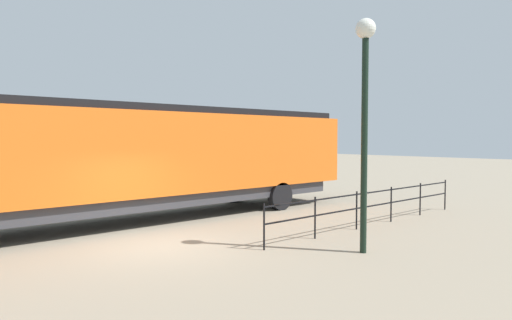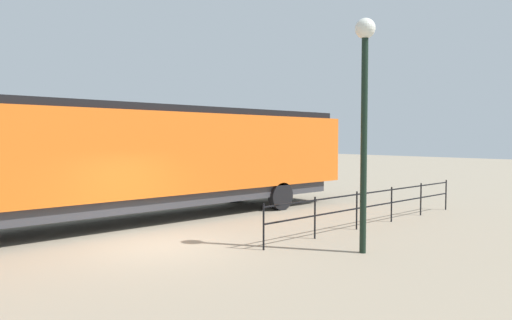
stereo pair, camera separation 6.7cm
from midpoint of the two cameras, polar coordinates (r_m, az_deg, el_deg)
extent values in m
plane|color=gray|center=(12.27, -12.39, -10.70)|extent=(120.00, 120.00, 0.00)
cube|color=orange|center=(15.43, -17.22, 0.83)|extent=(3.20, 18.88, 2.71)
cube|color=black|center=(20.32, 4.76, 0.23)|extent=(3.07, 2.23, 1.90)
cube|color=black|center=(15.46, -17.29, 6.31)|extent=(2.88, 18.12, 0.24)
cube|color=#38383D|center=(15.57, -17.13, -5.00)|extent=(2.88, 17.37, 0.45)
cylinder|color=black|center=(19.97, -2.83, -3.83)|extent=(0.30, 1.10, 1.10)
cylinder|color=black|center=(17.81, 2.99, -4.64)|extent=(0.30, 1.10, 1.10)
cylinder|color=black|center=(11.30, 13.51, 1.89)|extent=(0.16, 0.16, 5.37)
sphere|color=silver|center=(11.61, 13.67, 16.02)|extent=(0.49, 0.49, 0.49)
cube|color=black|center=(15.08, 14.82, -3.96)|extent=(0.04, 9.79, 0.04)
cube|color=black|center=(15.14, 14.80, -5.63)|extent=(0.04, 9.79, 0.04)
cylinder|color=black|center=(11.47, 0.87, -8.53)|extent=(0.05, 0.05, 1.20)
cylinder|color=black|center=(12.84, 7.41, -7.33)|extent=(0.05, 0.05, 1.20)
cylinder|color=black|center=(14.35, 12.61, -6.30)|extent=(0.05, 0.05, 1.20)
cylinder|color=black|center=(15.96, 16.77, -5.44)|extent=(0.05, 0.05, 1.20)
cylinder|color=black|center=(17.64, 20.15, -4.72)|extent=(0.05, 0.05, 1.20)
cylinder|color=black|center=(19.37, 22.92, -4.11)|extent=(0.05, 0.05, 1.20)
camera|label=1|loc=(0.03, -90.14, -0.01)|focal=31.30mm
camera|label=2|loc=(0.03, 89.86, 0.01)|focal=31.30mm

